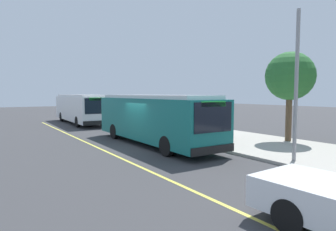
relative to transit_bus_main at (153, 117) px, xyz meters
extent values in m
plane|color=#38383A|center=(0.21, -1.01, -1.62)|extent=(120.00, 120.00, 0.00)
cube|color=#A8A399|center=(0.21, 4.99, -1.54)|extent=(44.00, 6.40, 0.15)
cube|color=#E0D64C|center=(0.21, -3.21, -1.61)|extent=(36.00, 0.14, 0.01)
cube|color=#146B66|center=(-0.02, -0.01, -0.07)|extent=(10.66, 2.60, 2.40)
cube|color=silver|center=(-0.02, -0.01, 1.23)|extent=(9.81, 2.34, 0.20)
cube|color=black|center=(5.32, -0.04, 0.37)|extent=(0.05, 2.17, 1.34)
cube|color=black|center=(-0.01, 1.28, 0.22)|extent=(9.37, 0.09, 1.06)
cube|color=silver|center=(-0.01, 1.28, -1.05)|extent=(10.11, 0.08, 0.28)
cube|color=#26D83F|center=(5.33, -0.04, 0.95)|extent=(0.04, 1.40, 0.24)
cube|color=black|center=(5.34, -0.04, -1.09)|extent=(0.09, 2.50, 0.36)
cylinder|color=black|center=(3.29, 1.13, -1.12)|extent=(1.00, 0.29, 1.00)
cylinder|color=black|center=(3.28, -1.18, -1.12)|extent=(1.00, 0.29, 1.00)
cylinder|color=black|center=(-3.20, 1.16, -1.12)|extent=(1.00, 0.29, 1.00)
cylinder|color=black|center=(-3.22, -1.15, -1.12)|extent=(1.00, 0.29, 1.00)
cube|color=white|center=(-14.70, -0.09, -0.07)|extent=(11.01, 2.78, 2.40)
cube|color=silver|center=(-14.70, -0.09, 1.23)|extent=(10.13, 2.51, 0.20)
cube|color=black|center=(-9.20, -0.21, 0.37)|extent=(0.09, 2.17, 1.34)
cube|color=black|center=(-14.67, 1.20, 0.22)|extent=(9.64, 0.24, 1.06)
cube|color=#197259|center=(-14.67, 1.20, -1.05)|extent=(10.41, 0.25, 0.28)
cube|color=#26D83F|center=(-9.20, -0.21, 0.95)|extent=(0.06, 1.40, 0.24)
cube|color=black|center=(-9.19, -0.21, -1.09)|extent=(0.13, 2.50, 0.36)
cylinder|color=black|center=(-11.28, 0.99, -1.12)|extent=(1.01, 0.30, 1.00)
cylinder|color=black|center=(-11.33, -1.32, -1.12)|extent=(1.01, 0.30, 1.00)
cylinder|color=black|center=(-17.96, 1.13, -1.12)|extent=(1.01, 0.30, 1.00)
cylinder|color=black|center=(-18.01, -1.18, -1.12)|extent=(1.01, 0.30, 1.00)
cylinder|color=black|center=(11.12, -1.36, -1.24)|extent=(0.77, 0.28, 0.76)
cylinder|color=black|center=(11.21, -3.15, -1.24)|extent=(0.77, 0.28, 0.76)
cylinder|color=#333338|center=(0.59, 5.14, -0.27)|extent=(0.10, 0.10, 2.40)
cylinder|color=#333338|center=(0.59, 3.84, -0.27)|extent=(0.10, 0.10, 2.40)
cylinder|color=#333338|center=(-2.01, 5.14, -0.27)|extent=(0.10, 0.10, 2.40)
cylinder|color=#333338|center=(-2.01, 3.84, -0.27)|extent=(0.10, 0.10, 2.40)
cube|color=#333338|center=(-0.71, 4.49, 0.97)|extent=(2.90, 1.60, 0.08)
cube|color=#4C606B|center=(-0.71, 5.14, -0.27)|extent=(2.47, 0.04, 2.16)
cube|color=navy|center=(-2.01, 4.49, -0.31)|extent=(0.06, 1.11, 1.82)
cube|color=brown|center=(-0.77, 4.69, -1.02)|extent=(1.60, 0.44, 0.06)
cube|color=brown|center=(-0.77, 4.93, -0.74)|extent=(1.60, 0.05, 0.44)
cube|color=#333338|center=(-1.49, 4.69, -1.24)|extent=(0.08, 0.40, 0.45)
cube|color=#333338|center=(-0.05, 4.69, -1.24)|extent=(0.08, 0.40, 0.45)
cylinder|color=#333338|center=(1.94, 2.46, -0.07)|extent=(0.07, 0.07, 2.80)
cube|color=white|center=(1.94, 2.44, 1.03)|extent=(0.44, 0.03, 0.56)
cube|color=red|center=(1.94, 2.43, 1.03)|extent=(0.40, 0.01, 0.16)
cylinder|color=#282D47|center=(2.39, 2.84, -1.04)|extent=(0.14, 0.14, 0.85)
cylinder|color=#282D47|center=(2.39, 2.66, -1.04)|extent=(0.14, 0.14, 0.85)
cube|color=#338C4C|center=(2.39, 2.75, -0.31)|extent=(0.24, 0.40, 0.62)
sphere|color=tan|center=(2.39, 2.75, 0.11)|extent=(0.22, 0.22, 0.22)
cylinder|color=brown|center=(4.24, 7.04, -0.04)|extent=(0.36, 0.36, 2.85)
sphere|color=#28662D|center=(4.24, 7.04, 2.47)|extent=(2.90, 2.90, 2.90)
cylinder|color=gray|center=(7.55, 2.61, 1.73)|extent=(0.16, 0.16, 6.40)
camera|label=1|loc=(14.85, -8.66, 1.40)|focal=30.87mm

